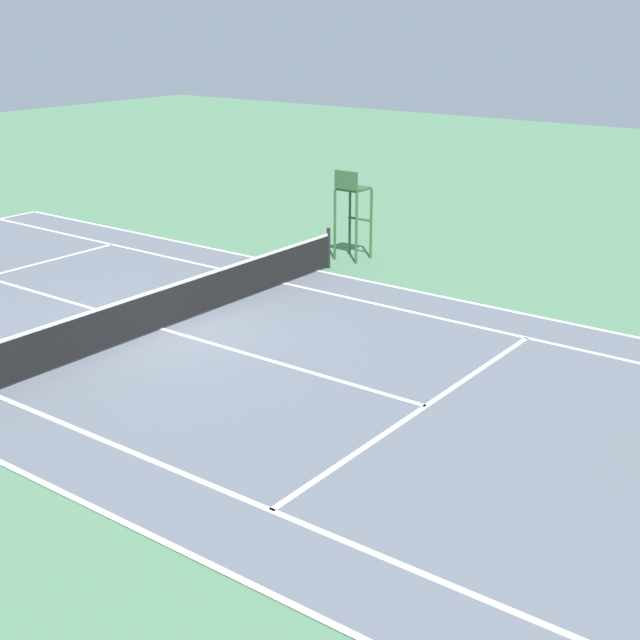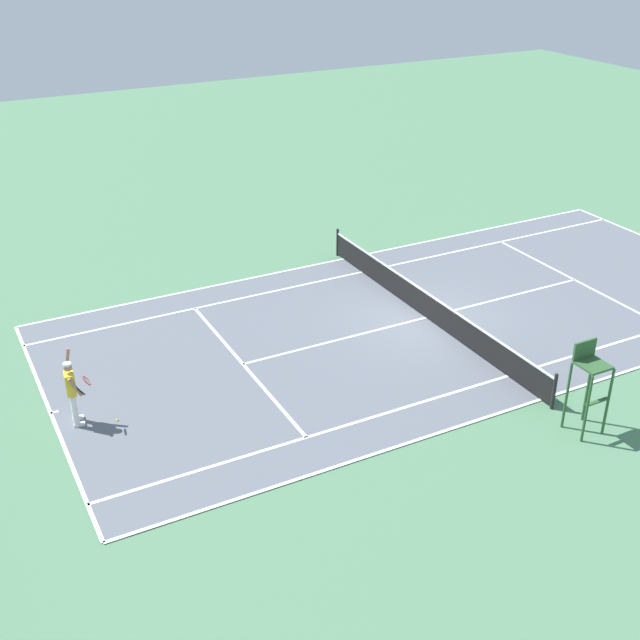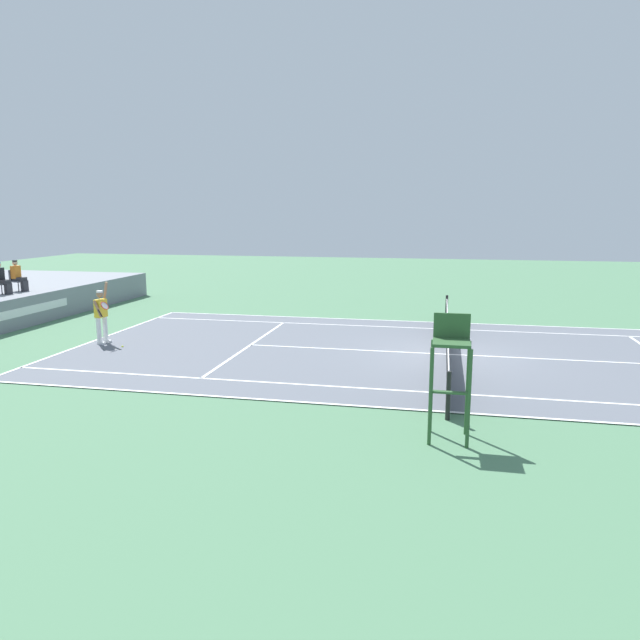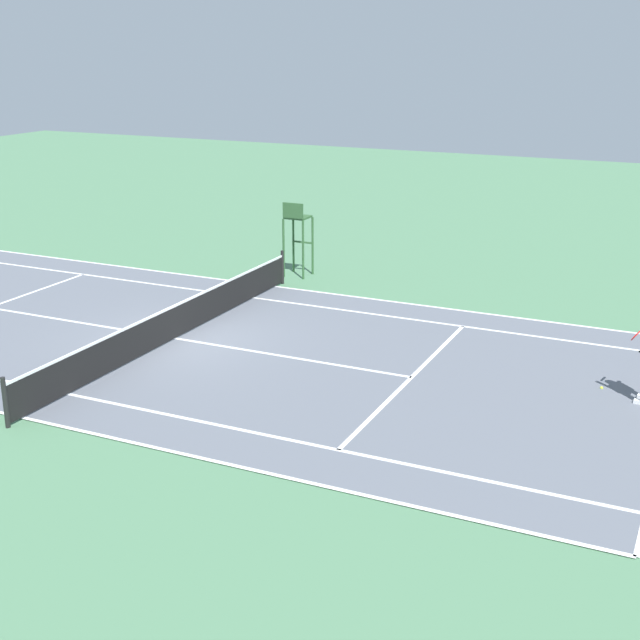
# 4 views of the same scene
# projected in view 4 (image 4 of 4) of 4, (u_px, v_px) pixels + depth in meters

# --- Properties ---
(ground_plane) EXTENTS (80.00, 80.00, 0.00)m
(ground_plane) POSITION_uv_depth(u_px,v_px,m) (176.00, 339.00, 22.73)
(ground_plane) COLOR #4C7A56
(court) EXTENTS (11.08, 23.88, 0.03)m
(court) POSITION_uv_depth(u_px,v_px,m) (176.00, 339.00, 22.73)
(court) COLOR slate
(court) RESTS_ON ground
(net) EXTENTS (11.98, 0.10, 1.07)m
(net) POSITION_uv_depth(u_px,v_px,m) (175.00, 320.00, 22.57)
(net) COLOR black
(net) RESTS_ON ground
(tennis_ball) EXTENTS (0.07, 0.07, 0.07)m
(tennis_ball) POSITION_uv_depth(u_px,v_px,m) (602.00, 388.00, 19.50)
(tennis_ball) COLOR #D1E533
(tennis_ball) RESTS_ON ground
(umpire_chair) EXTENTS (0.77, 0.77, 2.44)m
(umpire_chair) POSITION_uv_depth(u_px,v_px,m) (297.00, 229.00, 28.28)
(umpire_chair) COLOR #2D562D
(umpire_chair) RESTS_ON ground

